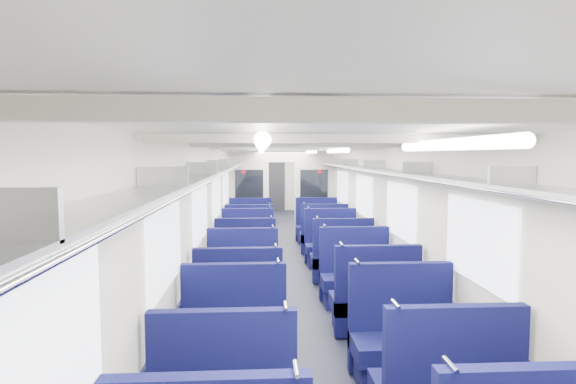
# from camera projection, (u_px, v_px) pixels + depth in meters

# --- Properties ---
(floor) EXTENTS (2.80, 18.00, 0.01)m
(floor) POSITION_uv_depth(u_px,v_px,m) (289.00, 263.00, 9.32)
(floor) COLOR black
(floor) RESTS_ON ground
(ceiling) EXTENTS (2.80, 18.00, 0.01)m
(ceiling) POSITION_uv_depth(u_px,v_px,m) (289.00, 147.00, 9.13)
(ceiling) COLOR silver
(ceiling) RESTS_ON wall_left
(wall_left) EXTENTS (0.02, 18.00, 2.35)m
(wall_left) POSITION_uv_depth(u_px,v_px,m) (219.00, 206.00, 9.14)
(wall_left) COLOR beige
(wall_left) RESTS_ON floor
(dado_left) EXTENTS (0.03, 17.90, 0.70)m
(dado_left) POSITION_uv_depth(u_px,v_px,m) (220.00, 247.00, 9.21)
(dado_left) COLOR #111238
(dado_left) RESTS_ON floor
(wall_right) EXTENTS (0.02, 18.00, 2.35)m
(wall_right) POSITION_uv_depth(u_px,v_px,m) (358.00, 205.00, 9.31)
(wall_right) COLOR beige
(wall_right) RESTS_ON floor
(dado_right) EXTENTS (0.03, 17.90, 0.70)m
(dado_right) POSITION_uv_depth(u_px,v_px,m) (357.00, 246.00, 9.37)
(dado_right) COLOR #111238
(dado_right) RESTS_ON floor
(wall_far) EXTENTS (2.80, 0.02, 2.35)m
(wall_far) POSITION_uv_depth(u_px,v_px,m) (275.00, 181.00, 18.18)
(wall_far) COLOR beige
(wall_far) RESTS_ON floor
(luggage_rack_left) EXTENTS (0.36, 17.40, 0.18)m
(luggage_rack_left) POSITION_uv_depth(u_px,v_px,m) (228.00, 166.00, 9.09)
(luggage_rack_left) COLOR #B2B5BA
(luggage_rack_left) RESTS_ON wall_left
(luggage_rack_right) EXTENTS (0.36, 17.40, 0.18)m
(luggage_rack_right) POSITION_uv_depth(u_px,v_px,m) (349.00, 166.00, 9.23)
(luggage_rack_right) COLOR #B2B5BA
(luggage_rack_right) RESTS_ON wall_right
(windows) EXTENTS (2.78, 15.60, 0.75)m
(windows) POSITION_uv_depth(u_px,v_px,m) (290.00, 196.00, 8.75)
(windows) COLOR white
(windows) RESTS_ON wall_left
(ceiling_fittings) EXTENTS (2.70, 16.06, 0.11)m
(ceiling_fittings) POSITION_uv_depth(u_px,v_px,m) (290.00, 150.00, 8.88)
(ceiling_fittings) COLOR beige
(ceiling_fittings) RESTS_ON ceiling
(end_door) EXTENTS (0.75, 0.06, 2.00)m
(end_door) POSITION_uv_depth(u_px,v_px,m) (275.00, 185.00, 18.14)
(end_door) COLOR black
(end_door) RESTS_ON floor
(bulkhead) EXTENTS (2.80, 0.10, 2.35)m
(bulkhead) POSITION_uv_depth(u_px,v_px,m) (282.00, 191.00, 12.44)
(bulkhead) COLOR beige
(bulkhead) RESTS_ON floor
(seat_6) EXTENTS (1.04, 0.57, 1.16)m
(seat_6) POSITION_uv_depth(u_px,v_px,m) (234.00, 345.00, 4.46)
(seat_6) COLOR #0E1044
(seat_6) RESTS_ON floor
(seat_7) EXTENTS (1.04, 0.57, 1.16)m
(seat_7) POSITION_uv_depth(u_px,v_px,m) (404.00, 344.00, 4.49)
(seat_7) COLOR #0E1044
(seat_7) RESTS_ON floor
(seat_8) EXTENTS (1.04, 0.57, 1.16)m
(seat_8) POSITION_uv_depth(u_px,v_px,m) (239.00, 309.00, 5.51)
(seat_8) COLOR #0E1044
(seat_8) RESTS_ON floor
(seat_9) EXTENTS (1.04, 0.57, 1.16)m
(seat_9) POSITION_uv_depth(u_px,v_px,m) (374.00, 305.00, 5.66)
(seat_9) COLOR #0E1044
(seat_9) RESTS_ON floor
(seat_10) EXTENTS (1.04, 0.57, 1.16)m
(seat_10) POSITION_uv_depth(u_px,v_px,m) (243.00, 282.00, 6.65)
(seat_10) COLOR #0E1044
(seat_10) RESTS_ON floor
(seat_11) EXTENTS (1.04, 0.57, 1.16)m
(seat_11) POSITION_uv_depth(u_px,v_px,m) (356.00, 280.00, 6.77)
(seat_11) COLOR #0E1044
(seat_11) RESTS_ON floor
(seat_12) EXTENTS (1.04, 0.57, 1.16)m
(seat_12) POSITION_uv_depth(u_px,v_px,m) (246.00, 261.00, 7.99)
(seat_12) COLOR #0E1044
(seat_12) RESTS_ON floor
(seat_13) EXTENTS (1.04, 0.57, 1.16)m
(seat_13) POSITION_uv_depth(u_px,v_px,m) (342.00, 261.00, 7.96)
(seat_13) COLOR #0E1044
(seat_13) RESTS_ON floor
(seat_14) EXTENTS (1.04, 0.57, 1.16)m
(seat_14) POSITION_uv_depth(u_px,v_px,m) (248.00, 248.00, 9.13)
(seat_14) COLOR #0E1044
(seat_14) RESTS_ON floor
(seat_15) EXTENTS (1.04, 0.57, 1.16)m
(seat_15) POSITION_uv_depth(u_px,v_px,m) (331.00, 248.00, 9.12)
(seat_15) COLOR #0E1044
(seat_15) RESTS_ON floor
(seat_16) EXTENTS (1.04, 0.57, 1.16)m
(seat_16) POSITION_uv_depth(u_px,v_px,m) (249.00, 239.00, 10.12)
(seat_16) COLOR #0E1044
(seat_16) RESTS_ON floor
(seat_17) EXTENTS (1.04, 0.57, 1.16)m
(seat_17) POSITION_uv_depth(u_px,v_px,m) (324.00, 238.00, 10.25)
(seat_17) COLOR #0E1044
(seat_17) RESTS_ON floor
(seat_18) EXTENTS (1.04, 0.57, 1.16)m
(seat_18) POSITION_uv_depth(u_px,v_px,m) (250.00, 230.00, 11.34)
(seat_18) COLOR #0E1044
(seat_18) RESTS_ON floor
(seat_19) EXTENTS (1.04, 0.57, 1.16)m
(seat_19) POSITION_uv_depth(u_px,v_px,m) (317.00, 229.00, 11.46)
(seat_19) COLOR #0E1044
(seat_19) RESTS_ON floor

